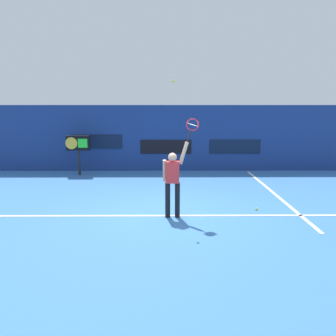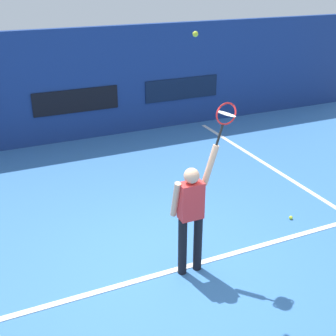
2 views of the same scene
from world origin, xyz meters
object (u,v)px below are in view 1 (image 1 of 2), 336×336
Objects in this scene: tennis_player at (173,179)px; tennis_racket at (192,126)px; scoreboard_clock at (78,145)px; tennis_ball at (173,81)px; spare_ball at (256,209)px.

tennis_racket is at bearing -0.51° from tennis_player.
tennis_racket is 0.39× the size of scoreboard_clock.
tennis_ball is at bearing 60.24° from tennis_player.
scoreboard_clock is at bearing 125.41° from tennis_player.
tennis_player is at bearing -119.76° from tennis_ball.
tennis_racket reaches higher than tennis_player.
tennis_player is 29.09× the size of tennis_ball.
tennis_racket is 6.85m from scoreboard_clock.
scoreboard_clock is at bearing 142.32° from spare_ball.
tennis_player is 2.42m from tennis_ball.
tennis_racket is 3.03m from spare_ball.
spare_ball is (6.09, -4.70, -1.22)m from scoreboard_clock.
tennis_ball is 6.81m from scoreboard_clock.
tennis_player is 1.22× the size of scoreboard_clock.
tennis_player is 1.43m from tennis_racket.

